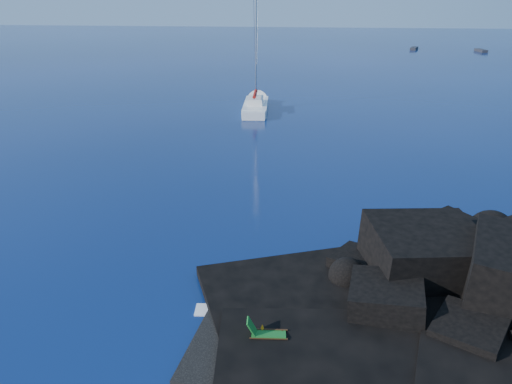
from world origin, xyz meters
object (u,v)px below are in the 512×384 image
at_px(marker_cone, 262,330).
at_px(distant_boat_b, 481,52).
at_px(sunbather, 293,348).
at_px(sailboat, 256,111).
at_px(distant_boat_a, 414,50).
at_px(deck_chair, 269,330).

height_order(marker_cone, distant_boat_b, marker_cone).
bearing_deg(sunbather, sailboat, 99.32).
bearing_deg(marker_cone, distant_boat_a, 77.53).
bearing_deg(sunbather, marker_cone, 147.55).
xyz_separation_m(sunbather, distant_boat_b, (39.26, 112.94, -0.52)).
bearing_deg(marker_cone, distant_boat_b, 70.14).
height_order(sailboat, sunbather, sailboat).
height_order(deck_chair, sunbather, deck_chair).
distance_m(sailboat, sunbather, 43.48).
xyz_separation_m(distant_boat_a, distant_boat_b, (14.98, -3.32, 0.00)).
bearing_deg(sailboat, distant_boat_b, 52.89).
bearing_deg(marker_cone, sailboat, 97.17).
relative_size(sunbather, distant_boat_b, 0.37).
bearing_deg(marker_cone, deck_chair, -45.92).
bearing_deg(sunbather, deck_chair, 152.33).
xyz_separation_m(deck_chair, distant_boat_a, (25.24, 115.74, -0.87)).
xyz_separation_m(sailboat, marker_cone, (5.30, -42.17, 0.63)).
height_order(sailboat, distant_boat_a, sailboat).
xyz_separation_m(sunbather, marker_cone, (-1.25, 0.81, 0.11)).
distance_m(sailboat, distant_boat_a, 79.50).
height_order(marker_cone, distant_boat_a, marker_cone).
bearing_deg(distant_boat_a, distant_boat_b, 5.75).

